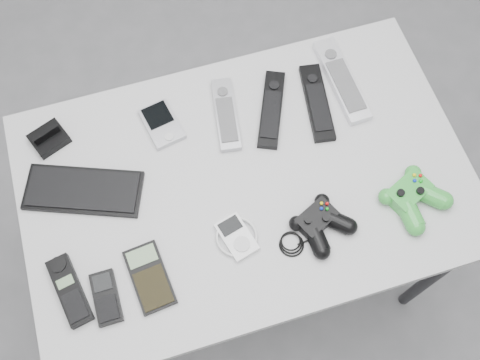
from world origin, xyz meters
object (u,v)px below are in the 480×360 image
object	(u,v)px
remote_black_b	(317,102)
mp3_player	(237,237)
desk	(245,189)
calculator	(150,277)
mobile_phone	(106,297)
cordless_handset	(69,290)
remote_silver_a	(226,114)
remote_black_a	(271,109)
controller_black	(320,223)
pda	(162,124)
controller_green	(413,196)
remote_silver_b	(342,80)
pda_keyboard	(83,190)

from	to	relation	value
remote_black_b	mp3_player	size ratio (longest dim) A/B	2.15
desk	calculator	world-z (taller)	calculator
mobile_phone	cordless_handset	distance (m)	0.08
remote_silver_a	remote_black_a	size ratio (longest dim) A/B	0.93
cordless_handset	calculator	size ratio (longest dim) A/B	1.05
remote_black_a	controller_black	distance (m)	0.31
desk	cordless_handset	world-z (taller)	cordless_handset
pda	desk	bearing A→B (deg)	-63.14
mobile_phone	controller_green	xyz separation A→B (m)	(0.71, 0.02, 0.01)
remote_black_a	remote_silver_b	size ratio (longest dim) A/B	0.85
remote_silver_b	controller_black	xyz separation A→B (m)	(-0.18, -0.34, 0.01)
cordless_handset	calculator	world-z (taller)	cordless_handset
pda	mobile_phone	xyz separation A→B (m)	(-0.21, -0.37, 0.00)
mobile_phone	mp3_player	world-z (taller)	mobile_phone
remote_black_a	cordless_handset	world-z (taller)	cordless_handset
cordless_handset	calculator	distance (m)	0.17
desk	controller_green	distance (m)	0.39
remote_black_b	remote_silver_a	bearing A→B (deg)	-179.26
desk	mobile_phone	size ratio (longest dim) A/B	9.08
remote_silver_b	mobile_phone	size ratio (longest dim) A/B	2.16
calculator	mp3_player	world-z (taller)	mp3_player
remote_black_a	controller_black	world-z (taller)	controller_black
pda	remote_silver_b	bearing A→B (deg)	-12.43
remote_black_a	mobile_phone	distance (m)	0.59
mobile_phone	calculator	size ratio (longest dim) A/B	0.77
pda_keyboard	controller_black	bearing A→B (deg)	-4.43
pda_keyboard	controller_green	xyz separation A→B (m)	(0.71, -0.24, 0.01)
calculator	mp3_player	bearing A→B (deg)	2.84
remote_silver_a	mobile_phone	bearing A→B (deg)	-127.38
pda	controller_black	size ratio (longest dim) A/B	0.56
mobile_phone	controller_black	distance (m)	0.49
pda_keyboard	cordless_handset	distance (m)	0.23
calculator	mp3_player	xyz separation A→B (m)	(0.21, 0.03, 0.00)
remote_silver_a	remote_silver_b	bearing A→B (deg)	10.45
pda	remote_black_b	world-z (taller)	remote_black_b
remote_black_b	cordless_handset	distance (m)	0.72
pda	cordless_handset	size ratio (longest dim) A/B	0.75
cordless_handset	remote_silver_a	bearing A→B (deg)	24.86
pda	remote_silver_b	distance (m)	0.46
remote_black_b	remote_silver_b	world-z (taller)	remote_silver_b
remote_black_b	calculator	bearing A→B (deg)	-139.31
desk	mp3_player	world-z (taller)	mp3_player
pda_keyboard	mobile_phone	xyz separation A→B (m)	(0.00, -0.26, 0.00)
desk	pda_keyboard	distance (m)	0.38
remote_black_a	mp3_player	size ratio (longest dim) A/B	2.13
pda	cordless_handset	xyz separation A→B (m)	(-0.28, -0.34, 0.00)
remote_silver_a	cordless_handset	world-z (taller)	cordless_handset
pda_keyboard	calculator	bearing A→B (deg)	-46.45
pda	controller_black	distance (m)	0.45
remote_silver_a	mp3_player	world-z (taller)	remote_silver_a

